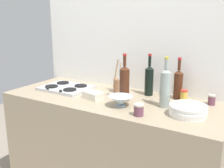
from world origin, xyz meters
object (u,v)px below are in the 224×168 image
Objects in this scene: condiment_jar_spare at (139,110)px; wine_bottle_mid_right at (149,80)px; wine_bottle_mid_left at (165,87)px; wine_bottle_leftmost at (178,84)px; condiment_jar_rear at (184,96)px; wine_bottle_rightmost at (124,82)px; butter_dish at (93,95)px; mixing_bowl at (121,101)px; condiment_jar_front at (212,100)px; stovetop_hob at (66,88)px; utensil_crock at (119,85)px; plate_stack at (188,110)px.

wine_bottle_mid_right is at bearing 105.78° from condiment_jar_spare.
wine_bottle_mid_left is at bearing -44.89° from wine_bottle_mid_right.
wine_bottle_mid_left reaches higher than wine_bottle_mid_right.
condiment_jar_rear is (0.07, -0.07, -0.08)m from wine_bottle_leftmost.
wine_bottle_rightmost is 2.28× the size of butter_dish.
mixing_bowl is 2.34× the size of condiment_jar_front.
utensil_crock reaches higher than stovetop_hob.
wine_bottle_mid_left is 0.33m from wine_bottle_rightmost.
condiment_jar_front is at bearing 52.52° from condiment_jar_spare.
wine_bottle_mid_right is at bearing 80.59° from mixing_bowl.
plate_stack is at bearing -23.21° from wine_bottle_mid_left.
wine_bottle_mid_left reaches higher than butter_dish.
butter_dish is (0.38, -0.11, 0.01)m from stovetop_hob.
wine_bottle_mid_left is 0.58m from butter_dish.
plate_stack is 0.52m from wine_bottle_mid_right.
condiment_jar_front is at bearing 1.03° from wine_bottle_mid_right.
wine_bottle_mid_left is 1.22× the size of utensil_crock.
utensil_crock is (-0.26, -0.05, -0.07)m from wine_bottle_mid_right.
wine_bottle_leftmost reaches higher than plate_stack.
mixing_bowl is (0.65, -0.16, 0.03)m from stovetop_hob.
condiment_jar_spare reaches higher than stovetop_hob.
stovetop_hob is 0.76m from wine_bottle_mid_right.
wine_bottle_mid_left reaches higher than condiment_jar_front.
wine_bottle_leftmost is 0.28m from condiment_jar_front.
condiment_jar_front is at bearing 74.08° from plate_stack.
condiment_jar_rear is (0.42, 0.19, -0.09)m from wine_bottle_rightmost.
mixing_bowl is (0.05, -0.14, -0.10)m from wine_bottle_rightmost.
wine_bottle_leftmost reaches higher than condiment_jar_front.
utensil_crock is at bearing 130.99° from wine_bottle_rightmost.
condiment_jar_rear reaches higher than condiment_jar_front.
utensil_crock is (-0.50, -0.08, -0.06)m from wine_bottle_leftmost.
wine_bottle_rightmost is at bearing -158.90° from condiment_jar_front.
plate_stack reaches higher than butter_dish.
stovetop_hob is at bearing 179.73° from wine_bottle_mid_left.
wine_bottle_mid_left reaches higher than stovetop_hob.
utensil_crock is at bearing 133.18° from condiment_jar_spare.
wine_bottle_leftmost is 0.52m from condiment_jar_spare.
condiment_jar_front is 0.97× the size of condiment_jar_spare.
condiment_jar_spare is (0.47, -0.15, 0.01)m from butter_dish.
wine_bottle_mid_left reaches higher than wine_bottle_rightmost.
utensil_crock is at bearing -171.22° from wine_bottle_leftmost.
plate_stack is at bearing -4.47° from stovetop_hob.
wine_bottle_mid_left is at bearing 10.79° from butter_dish.
condiment_jar_spare reaches higher than mixing_bowl.
utensil_crock is 3.08× the size of condiment_jar_rear.
stovetop_hob is 1.04m from condiment_jar_rear.
condiment_jar_spare is (-0.37, -0.48, 0.00)m from condiment_jar_front.
condiment_jar_spare is (0.24, -0.25, -0.10)m from wine_bottle_rightmost.
wine_bottle_rightmost is 0.67m from condiment_jar_front.
wine_bottle_mid_right is at bearing 64.36° from wine_bottle_rightmost.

